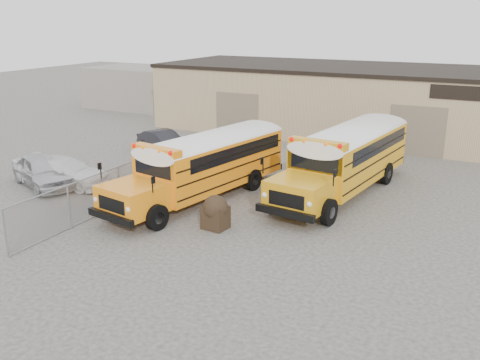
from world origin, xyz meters
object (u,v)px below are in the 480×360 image
at_px(school_bus_right, 393,131).
at_px(tarp_bundle, 215,212).
at_px(school_bus_left, 280,137).
at_px(car_dark, 164,142).
at_px(car_white, 64,172).
at_px(car_silver, 43,171).

height_order(school_bus_right, tarp_bundle, school_bus_right).
distance_m(school_bus_left, tarp_bundle, 9.37).
relative_size(tarp_bundle, car_dark, 0.34).
bearing_deg(car_white, tarp_bundle, -105.10).
bearing_deg(car_dark, car_silver, -168.07).
height_order(tarp_bundle, car_dark, tarp_bundle).
bearing_deg(car_silver, car_white, -33.24).
height_order(car_silver, car_white, car_silver).
relative_size(school_bus_left, car_dark, 2.57).
bearing_deg(school_bus_left, tarp_bundle, -82.31).
xyz_separation_m(school_bus_right, car_white, (-13.30, -11.90, -1.11)).
relative_size(school_bus_left, school_bus_right, 0.96).
bearing_deg(tarp_bundle, car_white, 171.35).
distance_m(school_bus_right, car_dark, 13.52).
relative_size(school_bus_left, tarp_bundle, 7.66).
bearing_deg(car_white, car_silver, 116.54).
bearing_deg(tarp_bundle, car_dark, 134.05).
bearing_deg(school_bus_right, car_white, -138.17).
distance_m(school_bus_right, car_silver, 18.88).
xyz_separation_m(car_silver, car_white, (0.85, 0.55, -0.09)).
distance_m(tarp_bundle, car_silver, 10.27).
relative_size(car_white, car_dark, 1.18).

